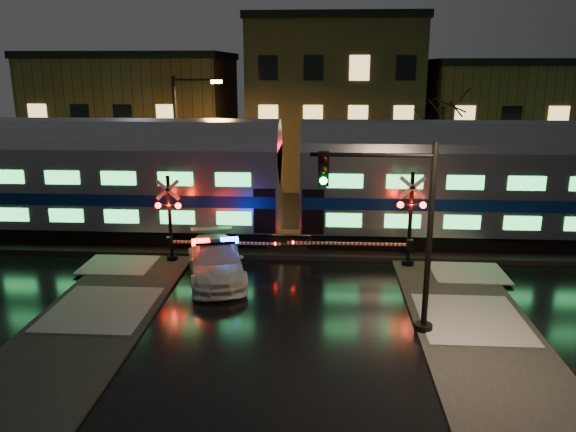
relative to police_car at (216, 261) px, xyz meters
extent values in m
plane|color=black|center=(2.99, -0.50, -0.78)|extent=(120.00, 120.00, 0.00)
cube|color=black|center=(2.99, 4.50, -0.66)|extent=(90.00, 4.20, 0.24)
cube|color=#2D2D2D|center=(-3.51, -6.50, -0.72)|extent=(4.00, 20.00, 0.12)
cube|color=#2D2D2D|center=(9.49, -6.50, -0.72)|extent=(4.00, 20.00, 0.12)
cube|color=brown|center=(-10.01, 21.50, 3.72)|extent=(14.00, 10.00, 9.00)
cube|color=brown|center=(4.99, 22.00, 4.97)|extent=(12.00, 11.00, 11.50)
cube|color=brown|center=(17.99, 21.50, 3.47)|extent=(12.00, 10.00, 8.50)
cube|color=black|center=(-10.19, 4.50, -0.14)|extent=(24.00, 2.40, 0.80)
cube|color=#B7BAC1|center=(-10.19, 4.50, 2.16)|extent=(25.00, 3.05, 3.80)
cube|color=navy|center=(-10.19, 4.50, 1.76)|extent=(24.75, 3.09, 0.55)
cube|color=#3EEC6C|center=(-10.19, 2.95, 1.01)|extent=(21.00, 0.05, 0.62)
cube|color=#3EEC6C|center=(-10.19, 2.95, 2.81)|extent=(21.00, 0.05, 0.62)
cylinder|color=#B7BAC1|center=(-10.19, 4.50, 3.86)|extent=(25.00, 3.05, 3.05)
cube|color=black|center=(15.81, 4.50, -0.14)|extent=(24.00, 2.40, 0.80)
cube|color=#B7BAC1|center=(15.81, 4.50, 2.16)|extent=(25.00, 3.05, 3.80)
cube|color=navy|center=(15.81, 4.50, 1.76)|extent=(24.75, 3.09, 0.55)
imported|color=white|center=(0.00, 0.00, -0.01)|extent=(3.47, 5.72, 1.55)
cube|color=black|center=(0.00, 0.00, 0.81)|extent=(1.67, 0.81, 0.10)
cube|color=#FF0C05|center=(-0.56, -0.15, 0.85)|extent=(0.78, 0.53, 0.18)
cube|color=#1426FF|center=(0.56, 0.15, 0.85)|extent=(0.78, 0.53, 0.18)
cylinder|color=black|center=(8.10, 1.90, -0.62)|extent=(0.53, 0.53, 0.32)
cylinder|color=black|center=(8.10, 1.90, 1.33)|extent=(0.17, 0.17, 4.22)
sphere|color=#FF0C05|center=(7.62, 1.72, 2.07)|extent=(0.27, 0.27, 0.27)
sphere|color=#FF0C05|center=(8.57, 1.72, 2.07)|extent=(0.27, 0.27, 0.27)
cube|color=white|center=(5.46, 1.65, 0.33)|extent=(5.27, 0.10, 0.10)
cube|color=black|center=(8.10, 1.65, 0.33)|extent=(0.25, 0.30, 0.45)
cylinder|color=black|center=(-2.36, 1.90, -0.63)|extent=(0.49, 0.49, 0.29)
cylinder|color=black|center=(-2.36, 1.90, 1.18)|extent=(0.16, 0.16, 3.93)
sphere|color=#FF0C05|center=(-2.80, 1.72, 1.87)|extent=(0.26, 0.26, 0.26)
sphere|color=#FF0C05|center=(-1.92, 1.72, 1.87)|extent=(0.26, 0.26, 0.26)
cube|color=white|center=(0.10, 1.65, 0.25)|extent=(4.91, 0.10, 0.10)
cube|color=black|center=(-2.36, 1.65, 0.25)|extent=(0.25, 0.30, 0.45)
cylinder|color=black|center=(7.72, -4.41, -0.62)|extent=(0.59, 0.59, 0.32)
cylinder|color=black|center=(7.72, -4.41, 2.37)|extent=(0.19, 0.19, 6.31)
cylinder|color=black|center=(5.83, -4.41, 5.11)|extent=(3.79, 0.13, 0.13)
cube|color=black|center=(4.35, -4.56, 4.69)|extent=(0.34, 0.29, 1.05)
sphere|color=#0CFF3F|center=(4.35, -4.72, 4.35)|extent=(0.23, 0.23, 0.23)
cylinder|color=black|center=(-3.65, 8.50, 3.23)|extent=(0.20, 0.20, 8.01)
cylinder|color=black|center=(-2.45, 8.50, 7.03)|extent=(2.40, 0.12, 0.12)
cube|color=orange|center=(-1.34, 8.50, 6.93)|extent=(0.55, 0.28, 0.18)
camera|label=1|loc=(4.35, -21.52, 7.72)|focal=35.00mm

